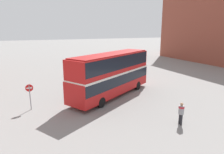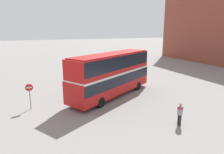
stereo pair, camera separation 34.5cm
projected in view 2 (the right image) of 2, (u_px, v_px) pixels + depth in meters
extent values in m
plane|color=gray|center=(107.00, 95.00, 21.88)|extent=(240.00, 240.00, 0.00)
cube|color=red|center=(112.00, 82.00, 21.25)|extent=(10.93, 7.76, 2.11)
cube|color=red|center=(112.00, 64.00, 20.78)|extent=(10.75, 7.61, 1.93)
cube|color=black|center=(112.00, 78.00, 21.14)|extent=(10.85, 7.73, 1.04)
cube|color=black|center=(112.00, 61.00, 20.72)|extent=(10.62, 7.55, 1.31)
cube|color=silver|center=(112.00, 72.00, 21.00)|extent=(10.85, 7.73, 0.20)
cube|color=maroon|center=(112.00, 54.00, 20.54)|extent=(10.22, 7.20, 0.10)
cylinder|color=black|center=(121.00, 83.00, 24.93)|extent=(0.99, 0.74, 0.97)
cylinder|color=black|center=(138.00, 86.00, 23.58)|extent=(0.99, 0.74, 0.97)
cylinder|color=black|center=(82.00, 97.00, 19.56)|extent=(0.99, 0.74, 0.97)
cylinder|color=black|center=(100.00, 102.00, 18.21)|extent=(0.99, 0.74, 0.97)
cylinder|color=#232328|center=(180.00, 120.00, 14.74)|extent=(0.16, 0.16, 0.84)
cylinder|color=#232328|center=(179.00, 119.00, 14.99)|extent=(0.16, 0.16, 0.84)
cylinder|color=gray|center=(180.00, 110.00, 14.69)|extent=(0.50, 0.50, 0.66)
cylinder|color=#B2232D|center=(180.00, 108.00, 14.64)|extent=(0.53, 0.53, 0.15)
sphere|color=tan|center=(181.00, 105.00, 14.58)|extent=(0.23, 0.23, 0.23)
cube|color=silver|center=(97.00, 66.00, 35.33)|extent=(4.84, 2.29, 0.74)
cube|color=black|center=(96.00, 62.00, 35.12)|extent=(2.59, 1.89, 0.54)
cylinder|color=black|center=(104.00, 66.00, 36.60)|extent=(0.65, 0.28, 0.63)
cylinder|color=black|center=(107.00, 68.00, 35.07)|extent=(0.65, 0.28, 0.63)
cylinder|color=black|center=(89.00, 67.00, 35.73)|extent=(0.65, 0.28, 0.63)
cylinder|color=black|center=(90.00, 69.00, 34.20)|extent=(0.65, 0.28, 0.63)
cylinder|color=gray|center=(30.00, 97.00, 17.68)|extent=(0.08, 0.08, 2.29)
cylinder|color=red|center=(29.00, 88.00, 17.48)|extent=(0.65, 0.03, 0.65)
cube|color=white|center=(29.00, 88.00, 17.48)|extent=(0.46, 0.04, 0.11)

